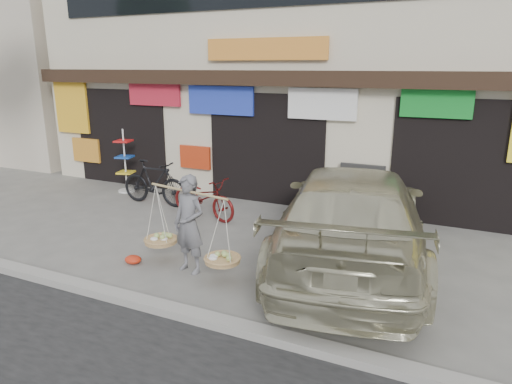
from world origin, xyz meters
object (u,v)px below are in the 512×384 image
at_px(bike_1, 154,183).
at_px(bike_2, 203,197).
at_px(display_rack, 125,167).
at_px(suv, 352,216).
at_px(street_vendor, 189,228).

relative_size(bike_1, bike_2, 1.04).
xyz_separation_m(bike_2, display_rack, (-3.06, 1.03, 0.22)).
bearing_deg(display_rack, suv, -17.06).
bearing_deg(bike_2, suv, -93.47).
distance_m(street_vendor, bike_2, 2.82).
relative_size(street_vendor, bike_2, 1.07).
bearing_deg(bike_1, display_rack, 65.68).
height_order(street_vendor, display_rack, display_rack).
height_order(suv, display_rack, display_rack).
bearing_deg(street_vendor, bike_2, 127.37).
relative_size(bike_1, display_rack, 1.09).
bearing_deg(bike_2, bike_1, 89.76).
bearing_deg(display_rack, bike_1, -24.76).
distance_m(street_vendor, bike_1, 4.06).
distance_m(bike_1, suv, 5.38).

